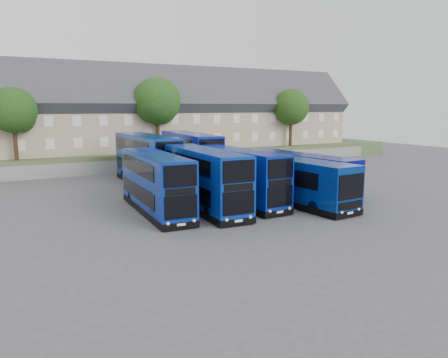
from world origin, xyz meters
TOP-DOWN VIEW (x-y plane):
  - ground at (0.00, 0.00)m, footprint 120.00×120.00m
  - retaining_wall at (0.00, 24.00)m, footprint 70.00×0.40m
  - earth_bank at (0.00, 34.00)m, footprint 80.00×20.00m
  - terrace_row at (3.00, 30.00)m, footprint 60.00×10.40m
  - dd_front_left at (-6.24, 3.67)m, footprint 3.10×10.84m
  - dd_front_mid at (-2.68, 2.97)m, footprint 3.20×11.32m
  - dd_front_right at (0.54, 3.42)m, footprint 2.82×10.77m
  - dd_rear_left at (-3.06, 14.93)m, footprint 2.84×12.24m
  - dd_rear_right at (2.13, 16.16)m, footprint 3.78×12.31m
  - coach_east_a at (4.31, 2.06)m, footprint 3.72×13.24m
  - coach_east_b at (8.25, 5.40)m, footprint 3.75×12.50m
  - tree_west at (-13.85, 25.10)m, footprint 4.80×4.80m
  - tree_mid at (2.15, 25.60)m, footprint 5.76×5.76m
  - tree_east at (22.15, 25.10)m, footprint 5.12×5.12m
  - tree_far at (28.15, 32.10)m, footprint 5.44×5.44m

SIDE VIEW (x-z plane):
  - ground at x=0.00m, z-range 0.00..0.00m
  - retaining_wall at x=0.00m, z-range 0.00..1.50m
  - earth_bank at x=0.00m, z-range 0.00..2.00m
  - coach_east_b at x=8.25m, z-range -0.03..3.33m
  - coach_east_a at x=4.31m, z-range -0.03..3.54m
  - dd_front_right at x=0.54m, z-range -0.04..4.21m
  - dd_front_left at x=-6.24m, z-range -0.04..4.22m
  - dd_front_mid at x=-2.68m, z-range -0.04..4.41m
  - dd_rear_right at x=2.13m, z-range -0.04..4.78m
  - dd_rear_left at x=-3.06m, z-range -0.04..4.82m
  - terrace_row at x=3.00m, z-range 1.00..12.20m
  - tree_west at x=-13.85m, z-range 3.23..10.88m
  - tree_east at x=22.15m, z-range 3.31..11.47m
  - tree_far at x=28.15m, z-range 3.39..12.06m
  - tree_mid at x=2.15m, z-range 3.48..12.66m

